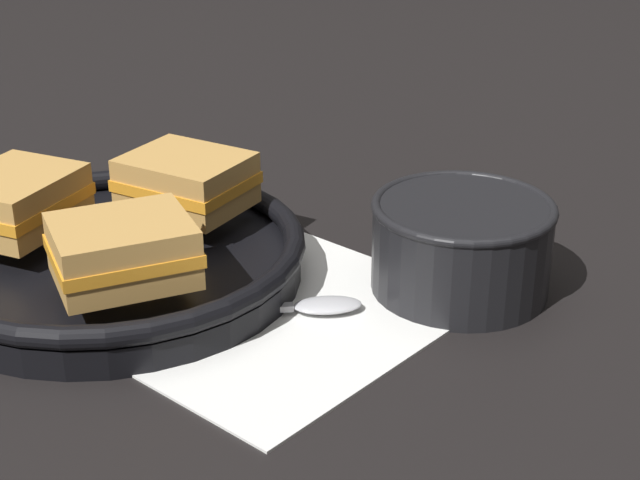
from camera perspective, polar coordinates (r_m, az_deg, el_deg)
ground_plane at (r=0.81m, az=-0.29°, el=-2.97°), size 4.00×4.00×0.00m
napkin at (r=0.77m, az=-2.27°, el=-4.49°), size 0.28×0.25×0.00m
soup_bowl at (r=0.80m, az=8.24°, el=-0.06°), size 0.15×0.15×0.08m
spoon at (r=0.77m, az=-1.28°, el=-3.90°), size 0.15×0.12×0.01m
skillet at (r=0.83m, az=-12.04°, el=-0.99°), size 0.39×0.37×0.04m
sandwich_near_left at (r=0.85m, az=-17.28°, el=2.19°), size 0.13×0.12×0.05m
sandwich_near_right at (r=0.74m, az=-11.40°, el=-0.62°), size 0.13×0.11×0.05m
sandwich_far_left at (r=0.86m, az=-7.77°, el=3.41°), size 0.11×0.12×0.05m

